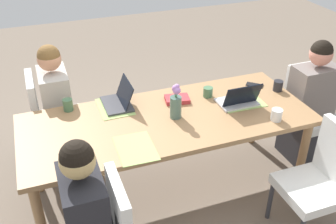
{
  "coord_description": "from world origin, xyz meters",
  "views": [
    {
      "loc": [
        0.9,
        2.43,
        2.38
      ],
      "look_at": [
        0.0,
        0.0,
        0.8
      ],
      "focal_mm": 41.65,
      "sensor_mm": 36.0,
      "label": 1
    }
  ],
  "objects_px": {
    "laptop_near_left_near": "(119,100)",
    "coffee_mug_near_right": "(68,105)",
    "person_near_left_near": "(59,115)",
    "chair_head_left_left_far": "(309,106)",
    "flower_vase": "(176,102)",
    "chair_near_left_near": "(50,115)",
    "coffee_mug_near_left": "(278,86)",
    "phone_black": "(255,85)",
    "coffee_mug_centre_left": "(277,115)",
    "laptop_head_left_left_far": "(239,100)",
    "person_head_left_left_far": "(309,109)",
    "chair_far_right_near": "(322,177)",
    "coffee_mug_centre_right": "(208,92)",
    "book_red_cover": "(177,99)",
    "dining_table": "(168,125)"
  },
  "relations": [
    {
      "from": "coffee_mug_near_right",
      "to": "chair_head_left_left_far",
      "type": "bearing_deg",
      "value": 172.63
    },
    {
      "from": "dining_table",
      "to": "phone_black",
      "type": "relative_size",
      "value": 15.24
    },
    {
      "from": "person_head_left_left_far",
      "to": "coffee_mug_near_left",
      "type": "relative_size",
      "value": 12.96
    },
    {
      "from": "coffee_mug_centre_right",
      "to": "chair_far_right_near",
      "type": "bearing_deg",
      "value": 115.52
    },
    {
      "from": "person_near_left_near",
      "to": "coffee_mug_centre_left",
      "type": "distance_m",
      "value": 1.9
    },
    {
      "from": "laptop_near_left_near",
      "to": "chair_far_right_near",
      "type": "bearing_deg",
      "value": 137.77
    },
    {
      "from": "flower_vase",
      "to": "coffee_mug_centre_right",
      "type": "height_order",
      "value": "flower_vase"
    },
    {
      "from": "book_red_cover",
      "to": "person_head_left_left_far",
      "type": "bearing_deg",
      "value": -178.15
    },
    {
      "from": "laptop_head_left_left_far",
      "to": "book_red_cover",
      "type": "bearing_deg",
      "value": -26.73
    },
    {
      "from": "person_head_left_left_far",
      "to": "coffee_mug_near_right",
      "type": "bearing_deg",
      "value": -9.54
    },
    {
      "from": "person_head_left_left_far",
      "to": "coffee_mug_near_left",
      "type": "distance_m",
      "value": 0.44
    },
    {
      "from": "laptop_near_left_near",
      "to": "chair_near_left_near",
      "type": "bearing_deg",
      "value": -39.61
    },
    {
      "from": "chair_near_left_near",
      "to": "laptop_near_left_near",
      "type": "bearing_deg",
      "value": 140.39
    },
    {
      "from": "coffee_mug_near_left",
      "to": "phone_black",
      "type": "xyz_separation_m",
      "value": [
        0.14,
        -0.15,
        -0.04
      ]
    },
    {
      "from": "dining_table",
      "to": "flower_vase",
      "type": "relative_size",
      "value": 7.87
    },
    {
      "from": "person_near_left_near",
      "to": "flower_vase",
      "type": "bearing_deg",
      "value": 138.98
    },
    {
      "from": "flower_vase",
      "to": "laptop_near_left_near",
      "type": "distance_m",
      "value": 0.51
    },
    {
      "from": "dining_table",
      "to": "laptop_near_left_near",
      "type": "bearing_deg",
      "value": -46.25
    },
    {
      "from": "chair_head_left_left_far",
      "to": "coffee_mug_centre_left",
      "type": "relative_size",
      "value": 9.69
    },
    {
      "from": "person_near_left_near",
      "to": "coffee_mug_near_right",
      "type": "height_order",
      "value": "person_near_left_near"
    },
    {
      "from": "coffee_mug_near_left",
      "to": "phone_black",
      "type": "bearing_deg",
      "value": -47.51
    },
    {
      "from": "person_head_left_left_far",
      "to": "book_red_cover",
      "type": "xyz_separation_m",
      "value": [
        1.24,
        -0.19,
        0.24
      ]
    },
    {
      "from": "person_near_left_near",
      "to": "phone_black",
      "type": "bearing_deg",
      "value": 164.26
    },
    {
      "from": "laptop_near_left_near",
      "to": "coffee_mug_centre_right",
      "type": "bearing_deg",
      "value": 170.73
    },
    {
      "from": "chair_near_left_near",
      "to": "chair_far_right_near",
      "type": "height_order",
      "value": "same"
    },
    {
      "from": "dining_table",
      "to": "coffee_mug_centre_left",
      "type": "distance_m",
      "value": 0.85
    },
    {
      "from": "book_red_cover",
      "to": "dining_table",
      "type": "bearing_deg",
      "value": 63.77
    },
    {
      "from": "laptop_head_left_left_far",
      "to": "phone_black",
      "type": "distance_m",
      "value": 0.4
    },
    {
      "from": "book_red_cover",
      "to": "coffee_mug_near_right",
      "type": "bearing_deg",
      "value": -0.17
    },
    {
      "from": "laptop_head_left_left_far",
      "to": "laptop_near_left_near",
      "type": "bearing_deg",
      "value": -19.95
    },
    {
      "from": "chair_head_left_left_far",
      "to": "person_head_left_left_far",
      "type": "bearing_deg",
      "value": 51.24
    },
    {
      "from": "chair_head_left_left_far",
      "to": "flower_vase",
      "type": "height_order",
      "value": "flower_vase"
    },
    {
      "from": "chair_near_left_near",
      "to": "coffee_mug_centre_left",
      "type": "height_order",
      "value": "chair_near_left_near"
    },
    {
      "from": "flower_vase",
      "to": "book_red_cover",
      "type": "distance_m",
      "value": 0.28
    },
    {
      "from": "person_head_left_left_far",
      "to": "chair_far_right_near",
      "type": "xyz_separation_m",
      "value": [
        0.5,
        0.81,
        -0.03
      ]
    },
    {
      "from": "chair_head_left_left_far",
      "to": "coffee_mug_near_right",
      "type": "height_order",
      "value": "chair_head_left_left_far"
    },
    {
      "from": "person_head_left_left_far",
      "to": "phone_black",
      "type": "bearing_deg",
      "value": -23.97
    },
    {
      "from": "chair_near_left_near",
      "to": "person_head_left_left_far",
      "type": "distance_m",
      "value": 2.39
    },
    {
      "from": "laptop_near_left_near",
      "to": "coffee_mug_near_right",
      "type": "distance_m",
      "value": 0.41
    },
    {
      "from": "dining_table",
      "to": "laptop_head_left_left_far",
      "type": "height_order",
      "value": "laptop_head_left_left_far"
    },
    {
      "from": "person_near_left_near",
      "to": "person_head_left_left_far",
      "type": "xyz_separation_m",
      "value": [
        -2.2,
        0.7,
        0.0
      ]
    },
    {
      "from": "laptop_near_left_near",
      "to": "coffee_mug_centre_left",
      "type": "distance_m",
      "value": 1.26
    },
    {
      "from": "person_near_left_near",
      "to": "coffee_mug_near_right",
      "type": "relative_size",
      "value": 12.05
    },
    {
      "from": "dining_table",
      "to": "phone_black",
      "type": "distance_m",
      "value": 0.96
    },
    {
      "from": "person_head_left_left_far",
      "to": "coffee_mug_centre_right",
      "type": "relative_size",
      "value": 14.05
    },
    {
      "from": "person_head_left_left_far",
      "to": "chair_near_left_near",
      "type": "bearing_deg",
      "value": -18.44
    },
    {
      "from": "chair_near_left_near",
      "to": "phone_black",
      "type": "height_order",
      "value": "chair_near_left_near"
    },
    {
      "from": "person_near_left_near",
      "to": "coffee_mug_centre_right",
      "type": "distance_m",
      "value": 1.36
    },
    {
      "from": "chair_head_left_left_far",
      "to": "person_head_left_left_far",
      "type": "height_order",
      "value": "person_head_left_left_far"
    },
    {
      "from": "coffee_mug_near_left",
      "to": "coffee_mug_centre_left",
      "type": "relative_size",
      "value": 0.99
    }
  ]
}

